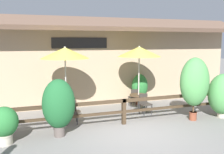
{
  "coord_description": "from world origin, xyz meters",
  "views": [
    {
      "loc": [
        -3.31,
        -7.35,
        3.08
      ],
      "look_at": [
        -0.29,
        1.57,
        1.73
      ],
      "focal_mm": 40.0,
      "sensor_mm": 36.0,
      "label": 1
    }
  ],
  "objects_px": {
    "patio_umbrella_middle": "(139,52)",
    "chair_near_wallside": "(63,103)",
    "chair_near_streetside": "(71,111)",
    "potted_plant_broad_leaf": "(59,105)",
    "patio_umbrella_near": "(65,53)",
    "potted_plant_tall_tropical": "(4,124)",
    "potted_plant_small_flowering": "(195,82)",
    "dining_table_middle": "(139,98)",
    "dining_table_near": "(66,104)",
    "chair_middle_streetside": "(145,103)",
    "potted_plant_corner_fern": "(223,94)",
    "chair_middle_wallside": "(134,97)",
    "potted_plant_entrance_palm": "(140,88)"
  },
  "relations": [
    {
      "from": "patio_umbrella_middle",
      "to": "chair_near_wallside",
      "type": "bearing_deg",
      "value": 171.16
    },
    {
      "from": "chair_near_streetside",
      "to": "potted_plant_broad_leaf",
      "type": "relative_size",
      "value": 0.45
    },
    {
      "from": "patio_umbrella_near",
      "to": "potted_plant_tall_tropical",
      "type": "distance_m",
      "value": 3.54
    },
    {
      "from": "patio_umbrella_middle",
      "to": "potted_plant_broad_leaf",
      "type": "xyz_separation_m",
      "value": [
        -3.77,
        -2.05,
        -1.57
      ]
    },
    {
      "from": "potted_plant_small_flowering",
      "to": "potted_plant_broad_leaf",
      "type": "bearing_deg",
      "value": -179.8
    },
    {
      "from": "chair_near_streetside",
      "to": "dining_table_middle",
      "type": "distance_m",
      "value": 3.29
    },
    {
      "from": "dining_table_near",
      "to": "chair_middle_streetside",
      "type": "height_order",
      "value": "chair_middle_streetside"
    },
    {
      "from": "potted_plant_broad_leaf",
      "to": "potted_plant_small_flowering",
      "type": "distance_m",
      "value": 5.21
    },
    {
      "from": "patio_umbrella_middle",
      "to": "dining_table_middle",
      "type": "bearing_deg",
      "value": 0.0
    },
    {
      "from": "chair_middle_streetside",
      "to": "potted_plant_corner_fern",
      "type": "distance_m",
      "value": 3.16
    },
    {
      "from": "chair_near_wallside",
      "to": "potted_plant_broad_leaf",
      "type": "height_order",
      "value": "potted_plant_broad_leaf"
    },
    {
      "from": "chair_near_wallside",
      "to": "patio_umbrella_near",
      "type": "bearing_deg",
      "value": 107.31
    },
    {
      "from": "patio_umbrella_near",
      "to": "patio_umbrella_middle",
      "type": "height_order",
      "value": "same"
    },
    {
      "from": "patio_umbrella_middle",
      "to": "potted_plant_small_flowering",
      "type": "height_order",
      "value": "patio_umbrella_middle"
    },
    {
      "from": "dining_table_near",
      "to": "chair_near_wallside",
      "type": "height_order",
      "value": "chair_near_wallside"
    },
    {
      "from": "dining_table_near",
      "to": "chair_middle_streetside",
      "type": "bearing_deg",
      "value": -7.76
    },
    {
      "from": "chair_near_streetside",
      "to": "patio_umbrella_middle",
      "type": "bearing_deg",
      "value": 20.22
    },
    {
      "from": "dining_table_middle",
      "to": "chair_middle_wallside",
      "type": "distance_m",
      "value": 0.63
    },
    {
      "from": "patio_umbrella_middle",
      "to": "chair_middle_streetside",
      "type": "xyz_separation_m",
      "value": [
        0.01,
        -0.62,
        -2.15
      ]
    },
    {
      "from": "dining_table_near",
      "to": "potted_plant_tall_tropical",
      "type": "distance_m",
      "value": 2.94
    },
    {
      "from": "dining_table_middle",
      "to": "patio_umbrella_middle",
      "type": "bearing_deg",
      "value": 180.0
    },
    {
      "from": "dining_table_near",
      "to": "chair_middle_wallside",
      "type": "bearing_deg",
      "value": 13.55
    },
    {
      "from": "potted_plant_entrance_palm",
      "to": "chair_near_wallside",
      "type": "bearing_deg",
      "value": -174.24
    },
    {
      "from": "potted_plant_broad_leaf",
      "to": "potted_plant_entrance_palm",
      "type": "distance_m",
      "value": 5.17
    },
    {
      "from": "potted_plant_broad_leaf",
      "to": "chair_middle_wallside",
      "type": "bearing_deg",
      "value": 34.89
    },
    {
      "from": "potted_plant_broad_leaf",
      "to": "potted_plant_small_flowering",
      "type": "relative_size",
      "value": 0.77
    },
    {
      "from": "patio_umbrella_near",
      "to": "potted_plant_broad_leaf",
      "type": "distance_m",
      "value": 2.49
    },
    {
      "from": "chair_near_wallside",
      "to": "potted_plant_small_flowering",
      "type": "bearing_deg",
      "value": 165.34
    },
    {
      "from": "dining_table_near",
      "to": "chair_middle_wallside",
      "type": "height_order",
      "value": "chair_middle_wallside"
    },
    {
      "from": "potted_plant_corner_fern",
      "to": "dining_table_near",
      "type": "bearing_deg",
      "value": 162.3
    },
    {
      "from": "chair_middle_streetside",
      "to": "patio_umbrella_near",
      "type": "bearing_deg",
      "value": 165.3
    },
    {
      "from": "dining_table_middle",
      "to": "potted_plant_entrance_palm",
      "type": "distance_m",
      "value": 1.05
    },
    {
      "from": "chair_near_streetside",
      "to": "potted_plant_small_flowering",
      "type": "height_order",
      "value": "potted_plant_small_flowering"
    },
    {
      "from": "chair_middle_streetside",
      "to": "potted_plant_tall_tropical",
      "type": "distance_m",
      "value": 5.64
    },
    {
      "from": "dining_table_near",
      "to": "potted_plant_entrance_palm",
      "type": "distance_m",
      "value": 3.89
    },
    {
      "from": "dining_table_middle",
      "to": "chair_near_streetside",
      "type": "bearing_deg",
      "value": -164.73
    },
    {
      "from": "chair_near_streetside",
      "to": "chair_middle_streetside",
      "type": "xyz_separation_m",
      "value": [
        3.18,
        0.24,
        0.0
      ]
    },
    {
      "from": "dining_table_near",
      "to": "potted_plant_small_flowering",
      "type": "bearing_deg",
      "value": -21.61
    },
    {
      "from": "potted_plant_corner_fern",
      "to": "potted_plant_broad_leaf",
      "type": "distance_m",
      "value": 6.53
    },
    {
      "from": "potted_plant_tall_tropical",
      "to": "chair_middle_streetside",
      "type": "bearing_deg",
      "value": 16.05
    },
    {
      "from": "chair_middle_wallside",
      "to": "potted_plant_corner_fern",
      "type": "relative_size",
      "value": 0.48
    },
    {
      "from": "patio_umbrella_middle",
      "to": "potted_plant_entrance_palm",
      "type": "relative_size",
      "value": 1.92
    },
    {
      "from": "dining_table_middle",
      "to": "potted_plant_tall_tropical",
      "type": "xyz_separation_m",
      "value": [
        -5.41,
        -2.18,
        0.08
      ]
    },
    {
      "from": "patio_umbrella_near",
      "to": "potted_plant_corner_fern",
      "type": "height_order",
      "value": "patio_umbrella_near"
    },
    {
      "from": "dining_table_middle",
      "to": "potted_plant_small_flowering",
      "type": "bearing_deg",
      "value": -55.03
    },
    {
      "from": "patio_umbrella_near",
      "to": "chair_middle_wallside",
      "type": "bearing_deg",
      "value": 13.55
    },
    {
      "from": "chair_middle_streetside",
      "to": "potted_plant_tall_tropical",
      "type": "bearing_deg",
      "value": -170.89
    },
    {
      "from": "dining_table_middle",
      "to": "potted_plant_tall_tropical",
      "type": "relative_size",
      "value": 0.7
    },
    {
      "from": "chair_middle_wallside",
      "to": "chair_near_streetside",
      "type": "bearing_deg",
      "value": 29.11
    },
    {
      "from": "potted_plant_small_flowering",
      "to": "potted_plant_tall_tropical",
      "type": "bearing_deg",
      "value": -178.74
    }
  ]
}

